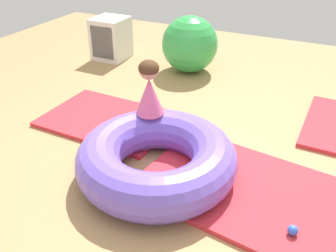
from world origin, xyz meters
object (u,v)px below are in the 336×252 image
Objects in this scene: inflatable_cushion at (157,159)px; exercise_ball_large at (190,44)px; child_in_pink at (149,88)px; play_ball_blue at (293,230)px; storage_cube at (110,39)px.

exercise_ball_large is at bearing 106.59° from inflatable_cushion.
child_in_pink is 6.75× the size of play_ball_blue.
exercise_ball_large is 1.26× the size of storage_cube.
exercise_ball_large reaches higher than inflatable_cushion.
child_in_pink is 2.36m from storage_cube.
inflatable_cushion is at bearing -54.94° from child_in_pink.
storage_cube is at bearing 141.52° from play_ball_blue.
storage_cube reaches higher than play_ball_blue.
exercise_ball_large is (-0.64, 2.14, 0.18)m from inflatable_cushion.
exercise_ball_large is at bearing 2.48° from storage_cube.
inflatable_cushion reaches higher than play_ball_blue.
inflatable_cushion is 1.75× the size of exercise_ball_large.
child_in_pink is 1.85m from exercise_ball_large.
play_ball_blue is at bearing -9.98° from inflatable_cushion.
storage_cube is (-2.87, 2.28, 0.21)m from play_ball_blue.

